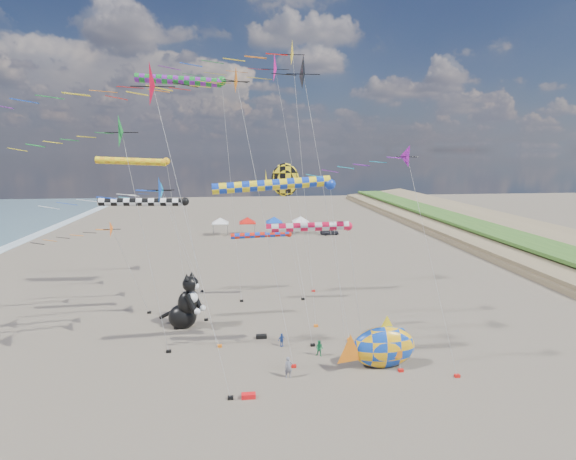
# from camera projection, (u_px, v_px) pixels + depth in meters

# --- Properties ---
(ground) EXTENTS (260.00, 260.00, 0.00)m
(ground) POSITION_uv_depth(u_px,v_px,m) (294.00, 430.00, 25.26)
(ground) COLOR brown
(ground) RESTS_ON ground
(delta_kite_0) EXTENTS (9.72, 1.59, 15.99)m
(delta_kite_0) POSITION_uv_depth(u_px,v_px,m) (399.00, 163.00, 28.04)
(delta_kite_0) COLOR purple
(delta_kite_0) RESTS_ON ground
(delta_kite_1) EXTENTS (12.69, 2.17, 24.18)m
(delta_kite_1) POSITION_uv_depth(u_px,v_px,m) (264.00, 58.00, 35.58)
(delta_kite_1) COLOR yellow
(delta_kite_1) RESTS_ON ground
(delta_kite_2) EXTENTS (9.76, 2.49, 18.08)m
(delta_kite_2) POSITION_uv_depth(u_px,v_px,m) (113.00, 135.00, 31.70)
(delta_kite_2) COLOR #188D32
(delta_kite_2) RESTS_ON ground
(delta_kite_3) EXTENTS (11.34, 1.94, 21.09)m
(delta_kite_3) POSITION_uv_depth(u_px,v_px,m) (220.00, 84.00, 28.56)
(delta_kite_3) COLOR orange
(delta_kite_3) RESTS_ON ground
(delta_kite_4) EXTENTS (16.74, 3.23, 25.46)m
(delta_kite_4) POSITION_uv_depth(u_px,v_px,m) (273.00, 69.00, 45.38)
(delta_kite_4) COLOR #D31185
(delta_kite_4) RESTS_ON ground
(delta_kite_5) EXTENTS (9.23, 2.05, 12.50)m
(delta_kite_5) POSITION_uv_depth(u_px,v_px,m) (163.00, 192.00, 47.55)
(delta_kite_5) COLOR #1399DC
(delta_kite_5) RESTS_ON ground
(delta_kite_6) EXTENTS (12.15, 2.80, 20.65)m
(delta_kite_6) POSITION_uv_depth(u_px,v_px,m) (152.00, 86.00, 24.62)
(delta_kite_6) COLOR red
(delta_kite_6) RESTS_ON ground
(delta_kite_7) EXTENTS (14.40, 2.71, 22.35)m
(delta_kite_7) POSITION_uv_depth(u_px,v_px,m) (290.00, 79.00, 32.96)
(delta_kite_7) COLOR black
(delta_kite_7) RESTS_ON ground
(delta_kite_8) EXTENTS (10.81, 2.18, 13.87)m
(delta_kite_8) POSITION_uv_depth(u_px,v_px,m) (163.00, 192.00, 33.30)
(delta_kite_8) COLOR #0A3CB6
(delta_kite_8) RESTS_ON ground
(delta_kite_9) EXTENTS (10.02, 1.74, 9.20)m
(delta_kite_9) POSITION_uv_depth(u_px,v_px,m) (94.00, 234.00, 41.44)
(delta_kite_9) COLOR orange
(delta_kite_9) RESTS_ON ground
(windsock_0) EXTENTS (7.59, 0.61, 7.38)m
(windsock_0) POSITION_uv_depth(u_px,v_px,m) (263.00, 235.00, 45.57)
(windsock_0) COLOR red
(windsock_0) RESTS_ON ground
(windsock_1) EXTENTS (8.72, 0.77, 14.81)m
(windsock_1) POSITION_uv_depth(u_px,v_px,m) (135.00, 162.00, 45.98)
(windsock_1) COLOR #FFB115
(windsock_1) RESTS_ON ground
(windsock_2) EXTENTS (9.66, 0.88, 22.46)m
(windsock_2) POSITION_uv_depth(u_px,v_px,m) (184.00, 81.00, 42.28)
(windsock_2) COLOR #178127
(windsock_2) RESTS_ON ground
(windsock_3) EXTENTS (9.75, 0.77, 13.61)m
(windsock_3) POSITION_uv_depth(u_px,v_px,m) (278.00, 186.00, 30.60)
(windsock_3) COLOR #1237B6
(windsock_3) RESTS_ON ground
(windsock_4) EXTENTS (8.96, 0.73, 11.46)m
(windsock_4) POSITION_uv_depth(u_px,v_px,m) (147.00, 203.00, 39.03)
(windsock_4) COLOR black
(windsock_4) RESTS_ON ground
(windsock_5) EXTENTS (7.53, 0.66, 10.53)m
(windsock_5) POSITION_uv_depth(u_px,v_px,m) (312.00, 228.00, 31.77)
(windsock_5) COLOR red
(windsock_5) RESTS_ON ground
(angelfish_kite) EXTENTS (3.74, 3.02, 14.55)m
(angelfish_kite) POSITION_uv_depth(u_px,v_px,m) (283.00, 181.00, 35.50)
(angelfish_kite) COLOR yellow
(angelfish_kite) RESTS_ON ground
(cat_inflatable) EXTENTS (4.21, 3.28, 5.08)m
(cat_inflatable) POSITION_uv_depth(u_px,v_px,m) (185.00, 299.00, 39.68)
(cat_inflatable) COLOR black
(cat_inflatable) RESTS_ON ground
(fish_inflatable) EXTENTS (6.32, 2.88, 3.95)m
(fish_inflatable) POSITION_uv_depth(u_px,v_px,m) (383.00, 347.00, 32.53)
(fish_inflatable) COLOR #1243B6
(fish_inflatable) RESTS_ON ground
(person_adult) EXTENTS (0.60, 0.45, 1.51)m
(person_adult) POSITION_uv_depth(u_px,v_px,m) (288.00, 367.00, 30.97)
(person_adult) COLOR slate
(person_adult) RESTS_ON ground
(child_green) EXTENTS (0.76, 0.71, 1.26)m
(child_green) POSITION_uv_depth(u_px,v_px,m) (319.00, 348.00, 34.24)
(child_green) COLOR #1A8748
(child_green) RESTS_ON ground
(child_blue) EXTENTS (0.69, 0.54, 1.10)m
(child_blue) POSITION_uv_depth(u_px,v_px,m) (282.00, 340.00, 35.98)
(child_blue) COLOR #24459F
(child_blue) RESTS_ON ground
(kite_bag_0) EXTENTS (0.90, 0.44, 0.30)m
(kite_bag_0) POSITION_uv_depth(u_px,v_px,m) (399.00, 331.00, 38.82)
(kite_bag_0) COLOR #1143B3
(kite_bag_0) RESTS_ON ground
(kite_bag_1) EXTENTS (0.90, 0.44, 0.30)m
(kite_bag_1) POSITION_uv_depth(u_px,v_px,m) (261.00, 336.00, 37.60)
(kite_bag_1) COLOR black
(kite_bag_1) RESTS_ON ground
(kite_bag_2) EXTENTS (0.90, 0.44, 0.30)m
(kite_bag_2) POSITION_uv_depth(u_px,v_px,m) (249.00, 396.00, 28.51)
(kite_bag_2) COLOR red
(kite_bag_2) RESTS_ON ground
(tent_row) EXTENTS (19.20, 4.20, 3.80)m
(tent_row) POSITION_uv_depth(u_px,v_px,m) (261.00, 218.00, 83.56)
(tent_row) COLOR white
(tent_row) RESTS_ON ground
(parked_car) EXTENTS (3.55, 1.70, 1.17)m
(parked_car) POSITION_uv_depth(u_px,v_px,m) (329.00, 232.00, 83.49)
(parked_car) COLOR #26262D
(parked_car) RESTS_ON ground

